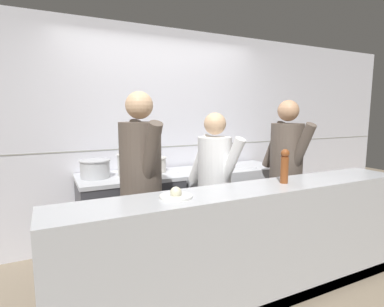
% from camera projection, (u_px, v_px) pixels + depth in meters
% --- Properties ---
extents(ground_plane, '(14.00, 14.00, 0.00)m').
position_uv_depth(ground_plane, '(218.00, 287.00, 2.73)').
color(ground_plane, '#7F705B').
extents(wall_back_tiled, '(8.00, 0.06, 2.60)m').
position_uv_depth(wall_back_tiled, '(163.00, 135.00, 3.78)').
color(wall_back_tiled, silver).
rests_on(wall_back_tiled, ground_plane).
extents(oven_range, '(1.08, 0.71, 0.91)m').
position_uv_depth(oven_range, '(130.00, 215.00, 3.29)').
color(oven_range, '#38383D').
rests_on(oven_range, ground_plane).
extents(prep_counter, '(1.35, 0.65, 0.89)m').
position_uv_depth(prep_counter, '(226.00, 202.00, 3.84)').
color(prep_counter, '#B7BABF').
rests_on(prep_counter, ground_plane).
extents(pass_counter, '(3.16, 0.45, 0.98)m').
position_uv_depth(pass_counter, '(251.00, 246.00, 2.48)').
color(pass_counter, '#B7BABF').
rests_on(pass_counter, ground_plane).
extents(stock_pot, '(0.31, 0.31, 0.19)m').
position_uv_depth(stock_pot, '(95.00, 168.00, 3.09)').
color(stock_pot, '#B7BABF').
rests_on(stock_pot, oven_range).
extents(sauce_pot, '(0.27, 0.27, 0.23)m').
position_uv_depth(sauce_pot, '(130.00, 164.00, 3.20)').
color(sauce_pot, beige).
rests_on(sauce_pot, oven_range).
extents(braising_pot, '(0.28, 0.28, 0.17)m').
position_uv_depth(braising_pot, '(154.00, 164.00, 3.40)').
color(braising_pot, beige).
rests_on(braising_pot, oven_range).
extents(chefs_knife, '(0.33, 0.25, 0.02)m').
position_uv_depth(chefs_knife, '(239.00, 167.00, 3.77)').
color(chefs_knife, '#B7BABF').
rests_on(chefs_knife, prep_counter).
extents(plated_dish_main, '(0.24, 0.24, 0.08)m').
position_uv_depth(plated_dish_main, '(176.00, 195.00, 2.13)').
color(plated_dish_main, white).
rests_on(plated_dish_main, pass_counter).
extents(pepper_mill, '(0.07, 0.07, 0.30)m').
position_uv_depth(pepper_mill, '(285.00, 165.00, 2.55)').
color(pepper_mill, brown).
rests_on(pepper_mill, pass_counter).
extents(chef_head_cook, '(0.39, 0.77, 1.76)m').
position_uv_depth(chef_head_cook, '(141.00, 183.00, 2.58)').
color(chef_head_cook, black).
rests_on(chef_head_cook, ground_plane).
extents(chef_sous, '(0.41, 0.68, 1.58)m').
position_uv_depth(chef_sous, '(214.00, 186.00, 2.88)').
color(chef_sous, black).
rests_on(chef_sous, ground_plane).
extents(chef_line, '(0.35, 0.74, 1.71)m').
position_uv_depth(chef_line, '(286.00, 170.00, 3.29)').
color(chef_line, black).
rests_on(chef_line, ground_plane).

